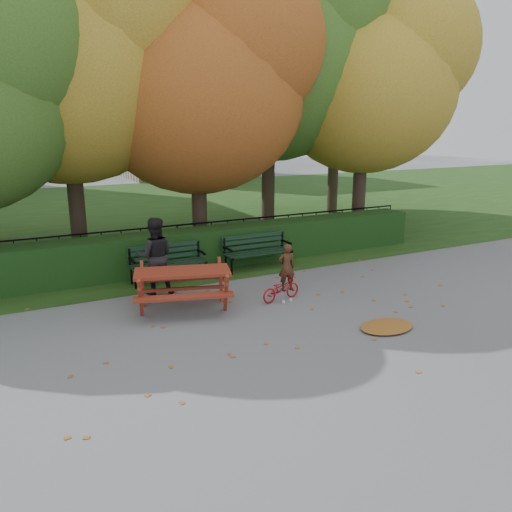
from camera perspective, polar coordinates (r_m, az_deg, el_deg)
name	(u,v)px	position (r m, az deg, el deg)	size (l,w,h in m)	color
ground	(295,323)	(9.48, 4.53, -7.69)	(90.00, 90.00, 0.00)	slate
grass_strip	(124,212)	(22.22, -14.86, 4.84)	(90.00, 90.00, 0.00)	#1A3212
building_right	(186,91)	(37.70, -8.00, 18.14)	(9.00, 6.00, 12.00)	tan
hedge	(206,247)	(13.17, -5.76, 0.98)	(13.00, 0.90, 1.00)	black
iron_fence	(195,240)	(13.89, -6.98, 1.81)	(14.00, 0.04, 1.02)	black
tree_b	(79,53)	(14.46, -19.58, 21.04)	(6.72, 6.40, 8.79)	#2F1F19
tree_c	(210,80)	(14.53, -5.24, 19.44)	(6.30, 6.00, 8.00)	#2F1F19
tree_d	(284,48)	(17.13, 3.17, 22.62)	(7.14, 6.80, 9.58)	#2F1F19
tree_e	(378,78)	(17.37, 13.73, 19.16)	(6.09, 5.80, 8.16)	#2F1F19
tree_g	(347,81)	(21.62, 10.35, 19.12)	(6.30, 6.00, 8.55)	#2F1F19
bench_left	(167,260)	(12.02, -10.11, -0.41)	(1.80, 0.57, 0.88)	black
bench_right	(257,249)	(12.90, 0.10, 0.85)	(1.80, 0.57, 0.88)	black
picnic_table	(183,279)	(10.10, -8.39, -2.61)	(2.24, 2.00, 0.92)	maroon
leaf_pile	(387,326)	(9.52, 14.69, -7.79)	(1.06, 0.74, 0.07)	brown
leaf_scatter	(287,318)	(9.71, 3.59, -7.07)	(9.00, 5.70, 0.01)	brown
child	(287,267)	(11.19, 3.52, -1.27)	(0.39, 0.25, 1.06)	#442415
adult	(155,256)	(11.06, -11.49, -0.02)	(0.83, 0.64, 1.70)	black
bicycle	(281,289)	(10.58, 2.87, -3.75)	(0.34, 0.97, 0.51)	#9D0E10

